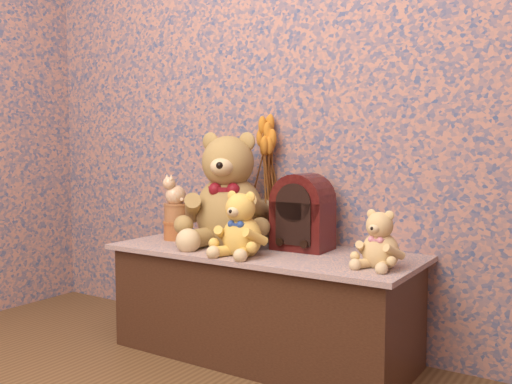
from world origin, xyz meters
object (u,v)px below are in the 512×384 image
at_px(ceramic_vase, 269,220).
at_px(cat_figurine, 176,189).
at_px(cathedral_radio, 303,212).
at_px(teddy_large, 229,184).
at_px(teddy_small, 381,237).
at_px(biscuit_tin_lower, 176,231).
at_px(teddy_medium, 242,221).

bearing_deg(ceramic_vase, cat_figurine, -151.84).
bearing_deg(cathedral_radio, ceramic_vase, 153.68).
relative_size(teddy_large, teddy_small, 2.38).
bearing_deg(ceramic_vase, biscuit_tin_lower, -151.84).
bearing_deg(ceramic_vase, teddy_small, -23.09).
relative_size(teddy_large, cat_figurine, 3.76).
relative_size(ceramic_vase, biscuit_tin_lower, 1.66).
distance_m(teddy_medium, ceramic_vase, 0.35).
distance_m(teddy_large, teddy_small, 0.75).
distance_m(teddy_large, cathedral_radio, 0.36).
relative_size(ceramic_vase, cat_figurine, 1.35).
xyz_separation_m(teddy_small, ceramic_vase, (-0.62, 0.26, -0.02)).
bearing_deg(teddy_large, teddy_small, -29.79).
xyz_separation_m(teddy_medium, cat_figurine, (-0.46, 0.14, 0.10)).
bearing_deg(teddy_medium, biscuit_tin_lower, 160.99).
xyz_separation_m(teddy_small, cathedral_radio, (-0.39, 0.16, 0.05)).
xyz_separation_m(teddy_medium, ceramic_vase, (-0.09, 0.34, -0.04)).
relative_size(teddy_large, biscuit_tin_lower, 4.62).
height_order(teddy_medium, ceramic_vase, teddy_medium).
bearing_deg(teddy_small, cat_figurine, -177.24).
xyz_separation_m(teddy_large, teddy_small, (0.73, -0.12, -0.15)).
height_order(teddy_small, biscuit_tin_lower, teddy_small).
height_order(teddy_large, cat_figurine, teddy_large).
bearing_deg(biscuit_tin_lower, teddy_large, 11.22).
height_order(teddy_small, ceramic_vase, teddy_small).
distance_m(teddy_large, ceramic_vase, 0.25).
distance_m(teddy_small, cathedral_radio, 0.42).
distance_m(teddy_medium, biscuit_tin_lower, 0.49).
distance_m(cathedral_radio, cat_figurine, 0.61).
height_order(teddy_large, ceramic_vase, teddy_large).
bearing_deg(biscuit_tin_lower, cat_figurine, 0.00).
bearing_deg(teddy_medium, ceramic_vase, 102.03).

